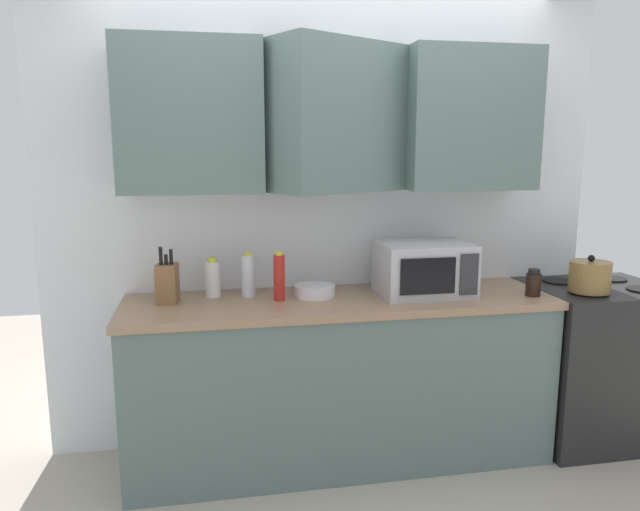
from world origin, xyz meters
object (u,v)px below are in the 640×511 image
object	(u,v)px
bottle_clear_tall	(248,275)
bowl_ceramic_small	(315,291)
knife_block	(167,283)
bottle_white_jar	(213,278)
bottle_soy_dark	(533,283)
microwave	(424,269)
bottle_red_sauce	(279,277)
kettle	(590,276)
stove_range	(593,361)

from	to	relation	value
bottle_clear_tall	bowl_ceramic_small	world-z (taller)	bottle_clear_tall
knife_block	bottle_white_jar	world-z (taller)	knife_block
bottle_white_jar	bottle_soy_dark	xyz separation A→B (m)	(1.67, -0.30, -0.03)
bottle_soy_dark	bottle_clear_tall	bearing A→B (deg)	169.82
bottle_white_jar	bowl_ceramic_small	world-z (taller)	bottle_white_jar
knife_block	bottle_clear_tall	xyz separation A→B (m)	(0.41, 0.06, 0.01)
microwave	bottle_red_sauce	distance (m)	0.78
kettle	microwave	xyz separation A→B (m)	(-0.88, 0.15, 0.05)
bottle_white_jar	bowl_ceramic_small	xyz separation A→B (m)	(0.53, -0.09, -0.07)
bottle_clear_tall	bottle_red_sauce	distance (m)	0.19
bottle_red_sauce	bottle_soy_dark	size ratio (longest dim) A/B	1.77
stove_range	bottle_clear_tall	distance (m)	2.06
bottle_clear_tall	stove_range	bearing A→B (deg)	-4.05
stove_range	bottle_white_jar	bearing A→B (deg)	175.43
kettle	bottle_white_jar	size ratio (longest dim) A/B	1.01
stove_range	bottle_soy_dark	bearing A→B (deg)	-165.56
kettle	knife_block	world-z (taller)	knife_block
knife_block	bottle_red_sauce	xyz separation A→B (m)	(0.56, -0.05, 0.02)
microwave	bottle_red_sauce	world-z (taller)	microwave
kettle	bottle_red_sauce	bearing A→B (deg)	174.16
kettle	microwave	distance (m)	0.89
bottle_white_jar	microwave	bearing A→B (deg)	-8.12
bowl_ceramic_small	bottle_white_jar	bearing A→B (deg)	170.17
stove_range	bottle_white_jar	xyz separation A→B (m)	(-2.16, 0.17, 0.55)
kettle	bottle_clear_tall	world-z (taller)	bottle_clear_tall
microwave	knife_block	bearing A→B (deg)	177.20
knife_block	bottle_red_sauce	world-z (taller)	knife_block
bowl_ceramic_small	knife_block	bearing A→B (deg)	-179.90
stove_range	bottle_white_jar	size ratio (longest dim) A/B	4.32
microwave	bottle_clear_tall	bearing A→B (deg)	172.27
microwave	bowl_ceramic_small	bearing A→B (deg)	173.45
kettle	bottle_soy_dark	xyz separation A→B (m)	(-0.32, 0.01, -0.03)
microwave	bottle_white_jar	world-z (taller)	microwave
knife_block	bottle_white_jar	size ratio (longest dim) A/B	1.37
kettle	bowl_ceramic_small	xyz separation A→B (m)	(-1.46, 0.22, -0.06)
kettle	bottle_clear_tall	distance (m)	1.83
knife_block	bottle_soy_dark	xyz separation A→B (m)	(1.90, -0.21, -0.04)
stove_range	bowl_ceramic_small	distance (m)	1.70
kettle	stove_range	bearing A→B (deg)	39.47
bottle_soy_dark	bowl_ceramic_small	world-z (taller)	bottle_soy_dark
knife_block	bottle_clear_tall	world-z (taller)	knife_block
microwave	bottle_white_jar	bearing A→B (deg)	171.88
kettle	microwave	bearing A→B (deg)	170.06
bottle_clear_tall	bowl_ceramic_small	xyz separation A→B (m)	(0.34, -0.06, -0.08)
knife_block	bowl_ceramic_small	size ratio (longest dim) A/B	1.34
bottle_white_jar	bottle_soy_dark	size ratio (longest dim) A/B	1.46
bottle_red_sauce	bottle_white_jar	bearing A→B (deg)	156.85
microwave	bottle_clear_tall	world-z (taller)	microwave
stove_range	bowl_ceramic_small	size ratio (longest dim) A/B	4.21
kettle	knife_block	distance (m)	2.23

